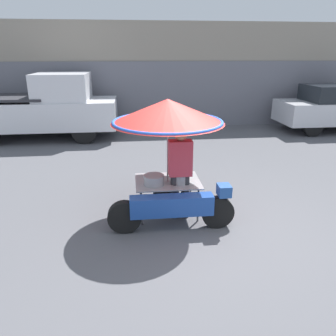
% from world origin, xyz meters
% --- Properties ---
extents(ground_plane, '(36.00, 36.00, 0.00)m').
position_xyz_m(ground_plane, '(0.00, 0.00, 0.00)').
color(ground_plane, '#56565B').
extents(shopfront_building, '(28.00, 2.06, 3.76)m').
position_xyz_m(shopfront_building, '(0.00, 8.70, 1.87)').
color(shopfront_building, gray).
rests_on(shopfront_building, ground).
extents(vendor_motorcycle_cart, '(2.03, 1.85, 2.01)m').
position_xyz_m(vendor_motorcycle_cart, '(-0.48, 0.48, 1.58)').
color(vendor_motorcycle_cart, black).
rests_on(vendor_motorcycle_cart, ground).
extents(vendor_person, '(0.38, 0.22, 1.59)m').
position_xyz_m(vendor_person, '(-0.29, 0.37, 0.89)').
color(vendor_person, '#2D2D33').
rests_on(vendor_person, ground).
extents(pickup_truck, '(4.86, 1.90, 2.09)m').
position_xyz_m(pickup_truck, '(-3.87, 6.35, 0.99)').
color(pickup_truck, black).
rests_on(pickup_truck, ground).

